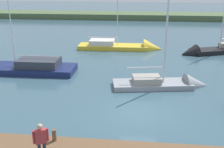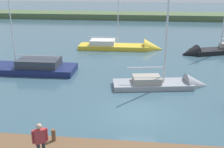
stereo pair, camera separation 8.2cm
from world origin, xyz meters
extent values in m
plane|color=#385666|center=(0.00, 0.00, 0.00)|extent=(200.00, 200.00, 0.00)
cube|color=#4C603D|center=(0.00, -47.06, 0.00)|extent=(180.00, 8.00, 2.40)
cylinder|color=brown|center=(3.98, 4.36, 0.85)|extent=(0.20, 0.20, 0.59)
cube|color=navy|center=(10.35, -7.25, 0.08)|extent=(8.96, 3.08, 0.95)
cube|color=#333842|center=(9.12, -7.27, 0.92)|extent=(3.70, 2.35, 0.72)
cylinder|color=silver|center=(11.34, -7.24, 6.36)|extent=(0.09, 0.09, 11.62)
cylinder|color=silver|center=(9.32, -7.27, 1.53)|extent=(4.05, 0.13, 0.07)
cube|color=gray|center=(-1.02, -4.73, 0.01)|extent=(6.38, 2.99, 0.77)
cone|color=gray|center=(-4.54, -5.32, 0.01)|extent=(2.11, 2.27, 2.00)
cube|color=gray|center=(-0.56, -4.65, 0.63)|extent=(2.35, 1.85, 0.49)
cylinder|color=silver|center=(-1.88, -4.87, 4.07)|extent=(0.14, 0.14, 7.35)
cylinder|color=silver|center=(-0.45, -4.63, 1.59)|extent=(2.87, 0.59, 0.11)
cube|color=black|center=(-9.52, -16.67, 0.11)|extent=(7.92, 4.70, 0.78)
cone|color=black|center=(-5.46, -15.09, 0.11)|extent=(2.46, 2.57, 2.05)
cube|color=gold|center=(3.39, -17.11, 0.07)|extent=(8.51, 2.63, 0.86)
cone|color=gold|center=(-1.46, -17.19, 0.07)|extent=(2.27, 2.52, 2.48)
cube|color=silver|center=(4.76, -17.08, 0.80)|extent=(3.01, 2.04, 0.61)
cylinder|color=silver|center=(2.86, -17.12, 5.13)|extent=(0.10, 0.10, 9.26)
cylinder|color=silver|center=(4.70, -17.09, 1.42)|extent=(3.67, 0.15, 0.08)
cube|color=#B23333|center=(4.00, 5.91, 1.74)|extent=(0.52, 0.42, 0.62)
sphere|color=tan|center=(4.00, 5.91, 2.21)|extent=(0.24, 0.24, 0.24)
cylinder|color=#B23333|center=(4.25, 6.05, 1.76)|extent=(0.09, 0.09, 0.59)
cylinder|color=#B23333|center=(3.74, 5.77, 1.76)|extent=(0.09, 0.09, 0.59)
camera|label=1|loc=(-0.02, 15.31, 7.83)|focal=43.27mm
camera|label=2|loc=(-0.10, 15.30, 7.83)|focal=43.27mm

